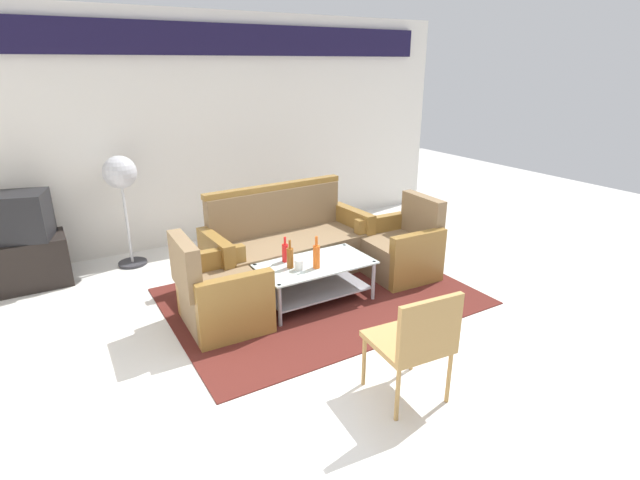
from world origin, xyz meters
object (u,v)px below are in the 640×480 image
Objects in this scene: armchair_right at (401,250)px; tv_stand at (26,263)px; armchair_left at (220,295)px; bottle_orange at (316,256)px; couch at (288,248)px; television at (16,217)px; pedestal_fan at (121,179)px; wicker_chair at (416,338)px; bottle_brown at (290,257)px; cup at (299,265)px; coffee_table at (315,276)px; bottle_red at (285,252)px.

armchair_right reaches higher than tv_stand.
armchair_right is (2.08, 0.04, 0.00)m from armchair_left.
armchair_left reaches higher than bottle_orange.
armchair_left is 2.31m from tv_stand.
tv_stand is at bearing -27.46° from couch.
television is at bearing 74.86° from tv_stand.
pedestal_fan is 1.51× the size of wicker_chair.
television reaches higher than bottle_brown.
couch is 18.31× the size of cup.
coffee_table is 1.58× the size of television.
armchair_left is 3.10× the size of bottle_brown.
cup reaches higher than coffee_table.
bottle_orange is at bearing 78.93° from couch.
armchair_left is 1.22× the size of television.
coffee_table is at bearing 157.40° from television.
armchair_left is 3.41× the size of bottle_red.
cup is 1.57m from wicker_chair.
cup is at bearing -162.86° from coffee_table.
armchair_left is at bearing 177.23° from coffee_table.
wicker_chair is (0.77, -1.67, 0.21)m from armchair_left.
armchair_left is at bearing 177.88° from bottle_brown.
wicker_chair is at bearing -57.44° from tv_stand.
pedestal_fan reaches higher than cup.
television is (-1.45, 1.81, 0.47)m from armchair_left.
wicker_chair is (-0.13, -1.52, -0.03)m from bottle_orange.
bottle_red is at bearing -37.59° from tv_stand.
couch is at bearing 64.66° from bottle_brown.
coffee_table is 0.29m from cup.
pedestal_fan reaches higher than couch.
armchair_right is at bearing 4.44° from coffee_table.
bottle_red is 0.25m from cup.
tv_stand is (-2.19, 1.91, -0.20)m from cup.
tv_stand is 1.29m from pedestal_fan.
armchair_left is (-1.02, -0.67, -0.03)m from couch.
bottle_red is at bearing 141.35° from coffee_table.
bottle_orange is (-0.12, -0.82, 0.21)m from couch.
cup is 2.34m from pedestal_fan.
wicker_chair reaches higher than bottle_orange.
bottle_brown is 0.11m from cup.
bottle_red is at bearing 96.47° from wicker_chair.
bottle_brown is at bearing 154.55° from television.
bottle_brown reaches higher than cup.
couch is at bearing 81.68° from bottle_orange.
television is at bearing 127.38° from wicker_chair.
couch is 6.67× the size of bottle_brown.
armchair_left and armchair_right have the same top height.
pedestal_fan is 3.76m from wicker_chair.
armchair_left reaches higher than tv_stand.
bottle_orange reaches higher than bottle_red.
coffee_table is 3.03m from tv_stand.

